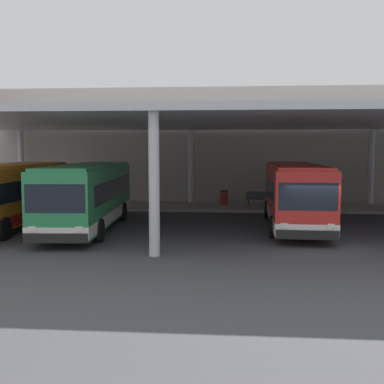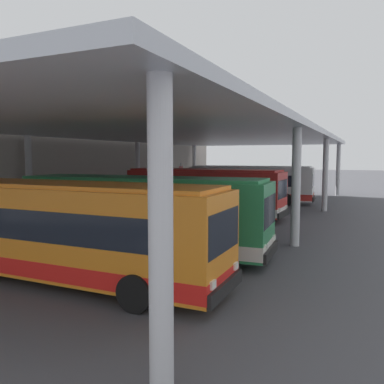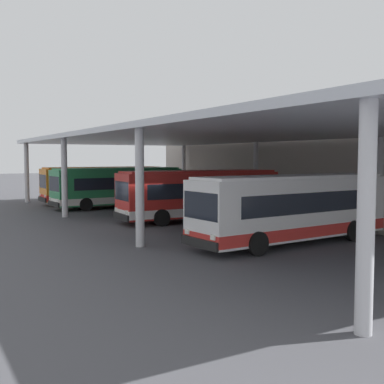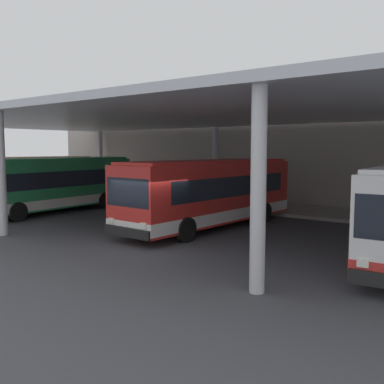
{
  "view_description": "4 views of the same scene",
  "coord_description": "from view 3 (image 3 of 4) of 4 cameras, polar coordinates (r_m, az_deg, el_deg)",
  "views": [
    {
      "loc": [
        -3.42,
        -19.24,
        3.9
      ],
      "look_at": [
        -5.42,
        5.3,
        1.65
      ],
      "focal_mm": 43.74,
      "sensor_mm": 36.0,
      "label": 1
    },
    {
      "loc": [
        -23.85,
        -5.47,
        3.99
      ],
      "look_at": [
        -1.42,
        4.72,
        1.75
      ],
      "focal_mm": 36.75,
      "sensor_mm": 36.0,
      "label": 2
    },
    {
      "loc": [
        25.69,
        -11.14,
        3.98
      ],
      "look_at": [
        -1.75,
        4.78,
        1.7
      ],
      "focal_mm": 44.81,
      "sensor_mm": 36.0,
      "label": 3
    },
    {
      "loc": [
        11.5,
        -12.16,
        3.67
      ],
      "look_at": [
        -0.92,
        3.97,
        1.67
      ],
      "focal_mm": 40.79,
      "sensor_mm": 36.0,
      "label": 4
    }
  ],
  "objects": [
    {
      "name": "bus_far_bay",
      "position": [
        22.61,
        11.83,
        -1.88
      ],
      "size": [
        3.25,
        10.68,
        3.17
      ],
      "color": "white",
      "rests_on": "ground"
    },
    {
      "name": "platform_kerb",
      "position": [
        34.63,
        11.51,
        -2.42
      ],
      "size": [
        42.0,
        4.5,
        0.18
      ],
      "primitive_type": "cube",
      "color": "#A39E93",
      "rests_on": "ground"
    },
    {
      "name": "bench_waiting",
      "position": [
        35.71,
        10.04,
        -1.28
      ],
      "size": [
        1.8,
        0.45,
        0.92
      ],
      "color": "#4C515B",
      "rests_on": "platform_kerb"
    },
    {
      "name": "station_building_facade",
      "position": [
        36.65,
        15.41,
        4.24
      ],
      "size": [
        48.0,
        1.6,
        8.31
      ],
      "primitive_type": "cube",
      "color": "#ADA399",
      "rests_on": "ground"
    },
    {
      "name": "bus_second_bay",
      "position": [
        38.74,
        -8.75,
        0.63
      ],
      "size": [
        3.19,
        10.67,
        3.17
      ],
      "color": "#28844C",
      "rests_on": "ground"
    },
    {
      "name": "canopy_shelter",
      "position": [
        30.64,
        2.82,
        6.6
      ],
      "size": [
        40.0,
        17.0,
        5.55
      ],
      "color": "silver",
      "rests_on": "ground"
    },
    {
      "name": "bus_middle_bay",
      "position": [
        30.29,
        0.94,
        -0.29
      ],
      "size": [
        2.99,
        10.61,
        3.17
      ],
      "color": "red",
      "rests_on": "ground"
    },
    {
      "name": "bus_nearest_bay",
      "position": [
        42.58,
        -10.51,
        0.92
      ],
      "size": [
        2.77,
        10.55,
        3.17
      ],
      "color": "orange",
      "rests_on": "ground"
    },
    {
      "name": "trash_bin",
      "position": [
        37.55,
        7.83,
        -0.97
      ],
      "size": [
        0.52,
        0.52,
        0.98
      ],
      "color": "maroon",
      "rests_on": "platform_kerb"
    },
    {
      "name": "ground_plane",
      "position": [
        28.28,
        -6.63,
        -4.0
      ],
      "size": [
        200.0,
        200.0,
        0.0
      ],
      "primitive_type": "plane",
      "color": "#47474C"
    }
  ]
}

